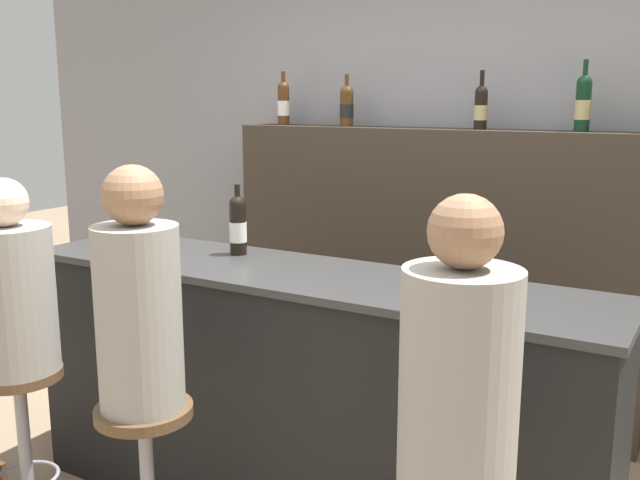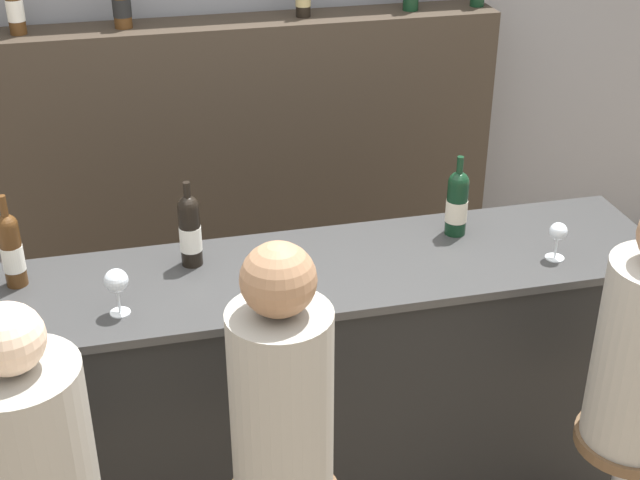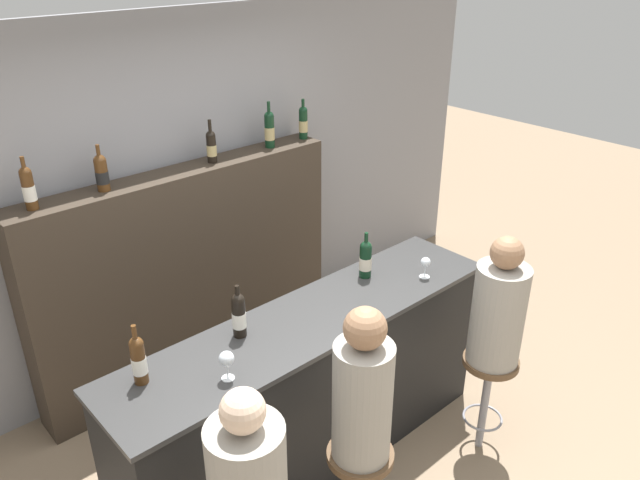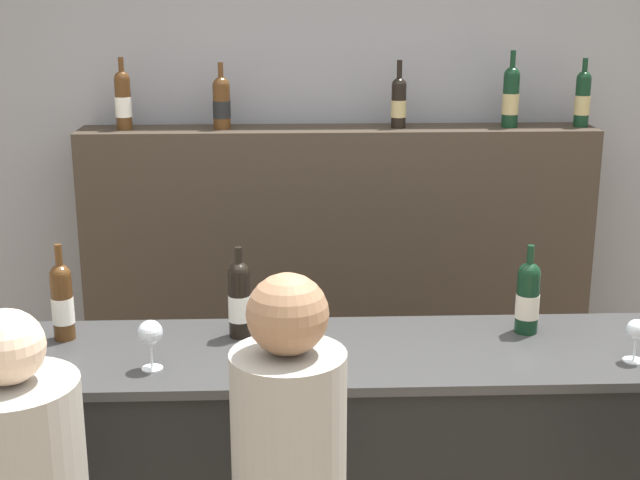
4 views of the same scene
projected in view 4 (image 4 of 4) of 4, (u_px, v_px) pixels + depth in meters
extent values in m
cube|color=gray|center=(335.00, 179.00, 4.32)|extent=(6.40, 0.05, 2.60)
cube|color=#333333|center=(362.00, 353.00, 2.87)|extent=(2.50, 0.58, 0.03)
cube|color=#382D23|center=(337.00, 294.00, 4.24)|extent=(2.34, 0.28, 1.58)
cylinder|color=#4C2D14|center=(63.00, 307.00, 2.92)|extent=(0.07, 0.07, 0.22)
cylinder|color=white|center=(63.00, 310.00, 2.93)|extent=(0.07, 0.07, 0.09)
sphere|color=#4C2D14|center=(60.00, 275.00, 2.89)|extent=(0.07, 0.07, 0.07)
cylinder|color=#4C2D14|center=(59.00, 258.00, 2.88)|extent=(0.02, 0.02, 0.09)
cylinder|color=black|center=(240.00, 305.00, 2.95)|extent=(0.07, 0.07, 0.22)
cylinder|color=white|center=(240.00, 308.00, 2.95)|extent=(0.08, 0.08, 0.09)
sphere|color=black|center=(239.00, 273.00, 2.92)|extent=(0.07, 0.07, 0.07)
cylinder|color=black|center=(238.00, 258.00, 2.90)|extent=(0.02, 0.02, 0.07)
cylinder|color=black|center=(527.00, 303.00, 2.98)|extent=(0.08, 0.08, 0.21)
cylinder|color=beige|center=(527.00, 306.00, 2.99)|extent=(0.08, 0.08, 0.08)
sphere|color=black|center=(529.00, 274.00, 2.96)|extent=(0.08, 0.08, 0.08)
cylinder|color=black|center=(530.00, 257.00, 2.94)|extent=(0.02, 0.02, 0.08)
cylinder|color=#4C2D14|center=(123.00, 104.00, 3.96)|extent=(0.07, 0.07, 0.22)
cylinder|color=white|center=(123.00, 107.00, 3.96)|extent=(0.07, 0.07, 0.09)
sphere|color=#4C2D14|center=(122.00, 79.00, 3.93)|extent=(0.07, 0.07, 0.07)
cylinder|color=#4C2D14|center=(121.00, 66.00, 3.91)|extent=(0.02, 0.02, 0.08)
cylinder|color=#4C2D14|center=(222.00, 107.00, 3.98)|extent=(0.08, 0.08, 0.19)
cylinder|color=black|center=(222.00, 109.00, 3.98)|extent=(0.08, 0.08, 0.08)
sphere|color=#4C2D14|center=(221.00, 86.00, 3.95)|extent=(0.08, 0.08, 0.08)
cylinder|color=#4C2D14|center=(221.00, 72.00, 3.94)|extent=(0.02, 0.02, 0.09)
cylinder|color=black|center=(399.00, 107.00, 4.01)|extent=(0.07, 0.07, 0.19)
cylinder|color=tan|center=(399.00, 109.00, 4.01)|extent=(0.07, 0.07, 0.08)
sphere|color=black|center=(399.00, 85.00, 3.98)|extent=(0.07, 0.07, 0.07)
cylinder|color=black|center=(399.00, 71.00, 3.97)|extent=(0.02, 0.02, 0.10)
cylinder|color=black|center=(511.00, 101.00, 4.02)|extent=(0.07, 0.07, 0.23)
cylinder|color=tan|center=(510.00, 104.00, 4.03)|extent=(0.08, 0.08, 0.09)
sphere|color=black|center=(512.00, 75.00, 3.99)|extent=(0.07, 0.07, 0.07)
cylinder|color=black|center=(513.00, 61.00, 3.97)|extent=(0.02, 0.02, 0.09)
cylinder|color=black|center=(582.00, 103.00, 4.04)|extent=(0.07, 0.07, 0.22)
cylinder|color=tan|center=(582.00, 105.00, 4.04)|extent=(0.07, 0.07, 0.09)
sphere|color=black|center=(584.00, 78.00, 4.01)|extent=(0.07, 0.07, 0.07)
cylinder|color=black|center=(585.00, 67.00, 3.99)|extent=(0.02, 0.02, 0.08)
cylinder|color=silver|center=(152.00, 368.00, 2.72)|extent=(0.07, 0.07, 0.00)
cylinder|color=silver|center=(152.00, 355.00, 2.70)|extent=(0.01, 0.01, 0.08)
sphere|color=silver|center=(150.00, 332.00, 2.68)|extent=(0.08, 0.08, 0.08)
cylinder|color=silver|center=(633.00, 361.00, 2.77)|extent=(0.07, 0.07, 0.00)
cylinder|color=silver|center=(635.00, 349.00, 2.76)|extent=(0.01, 0.01, 0.07)
sphere|color=silver|center=(637.00, 329.00, 2.74)|extent=(0.06, 0.06, 0.06)
sphere|color=beige|center=(7.00, 347.00, 2.14)|extent=(0.19, 0.19, 0.19)
cylinder|color=gray|center=(289.00, 470.00, 2.26)|extent=(0.29, 0.29, 0.64)
sphere|color=#936B4C|center=(288.00, 314.00, 2.14)|extent=(0.20, 0.20, 0.20)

